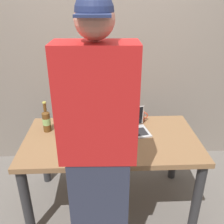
# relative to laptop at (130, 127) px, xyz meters

# --- Properties ---
(ground_plane) EXTENTS (8.00, 8.00, 0.00)m
(ground_plane) POSITION_rel_laptop_xyz_m (-0.18, -0.11, -0.79)
(ground_plane) COLOR slate
(ground_plane) RESTS_ON ground
(desk) EXTENTS (1.52, 0.82, 0.75)m
(desk) POSITION_rel_laptop_xyz_m (-0.18, -0.11, -0.16)
(desk) COLOR olive
(desk) RESTS_ON ground
(laptop) EXTENTS (0.36, 0.31, 0.21)m
(laptop) POSITION_rel_laptop_xyz_m (0.00, 0.00, 0.00)
(laptop) COLOR #B7BABC
(laptop) RESTS_ON desk
(beer_bottle_amber) EXTENTS (0.07, 0.07, 0.30)m
(beer_bottle_amber) POSITION_rel_laptop_xyz_m (-0.66, 0.02, 0.07)
(beer_bottle_amber) COLOR #333333
(beer_bottle_amber) RESTS_ON desk
(beer_bottle_dark) EXTENTS (0.07, 0.07, 0.29)m
(beer_bottle_dark) POSITION_rel_laptop_xyz_m (-0.76, 0.03, 0.06)
(beer_bottle_dark) COLOR brown
(beer_bottle_dark) RESTS_ON desk
(person_figure) EXTENTS (0.45, 0.28, 1.91)m
(person_figure) POSITION_rel_laptop_xyz_m (-0.28, -0.73, 0.18)
(person_figure) COLOR #2D3347
(person_figure) RESTS_ON ground
(coffee_mug) EXTENTS (0.12, 0.08, 0.10)m
(coffee_mug) POSITION_rel_laptop_xyz_m (0.12, 0.20, 0.01)
(coffee_mug) COLOR #BF4C33
(coffee_mug) RESTS_ON desk
(back_wall) EXTENTS (6.00, 0.10, 2.60)m
(back_wall) POSITION_rel_laptop_xyz_m (-0.18, 0.77, 0.51)
(back_wall) COLOR gray
(back_wall) RESTS_ON ground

